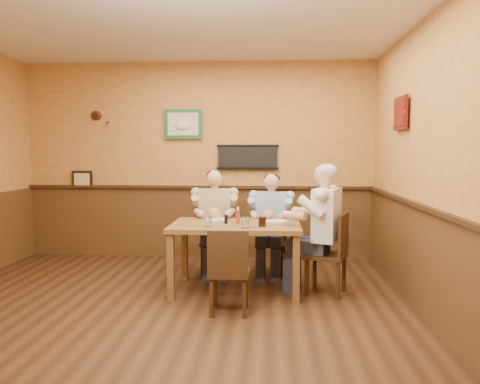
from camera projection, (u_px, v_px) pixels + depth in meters
The scene contains 17 objects.
room at pixel (173, 135), 4.39m from camera, with size 5.02×5.03×2.81m.
dining_table at pixel (236, 232), 5.11m from camera, with size 1.40×0.90×0.75m.
chair_back_left at pixel (215, 241), 5.88m from camera, with size 0.38×0.38×0.82m, color #3B2512, non-canonical shape.
chair_back_right at pixel (271, 242), 5.85m from camera, with size 0.37×0.37×0.80m, color #3B2512, non-canonical shape.
chair_right_end at pixel (326, 253), 5.03m from camera, with size 0.41×0.41×0.88m, color #3B2512, non-canonical shape.
chair_near_side at pixel (229, 270), 4.44m from camera, with size 0.38×0.38×0.82m, color #3B2512, non-canonical shape.
diner_tan_shirt at pixel (215, 227), 5.87m from camera, with size 0.54×0.54×1.18m, color #CEBC8E, non-canonical shape.
diner_blue_polo at pixel (272, 229), 5.84m from camera, with size 0.52×0.52×1.14m, color #90B1D8, non-canonical shape.
diner_white_elder at pixel (326, 236), 5.01m from camera, with size 0.58×0.58×1.26m, color white, non-canonical shape.
water_glass_left at pixel (208, 222), 4.87m from camera, with size 0.07×0.07×0.11m, color white.
water_glass_mid at pixel (246, 222), 4.80m from camera, with size 0.08×0.08×0.11m, color white.
cola_tumbler at pixel (262, 222), 4.89m from camera, with size 0.08×0.08×0.10m, color black.
hot_sauce_bottle at pixel (238, 216), 5.09m from camera, with size 0.04×0.04×0.17m, color red.
salt_shaker at pixel (219, 219), 5.17m from camera, with size 0.03×0.03×0.09m, color white.
pepper_shaker at pixel (226, 219), 5.10m from camera, with size 0.04×0.04×0.10m, color black.
plate_far_left at pixel (216, 219), 5.36m from camera, with size 0.23×0.23×0.02m, color white.
plate_far_right at pixel (276, 221), 5.22m from camera, with size 0.24×0.24×0.02m, color silver.
Camera 1 is at (1.05, -4.20, 1.54)m, focal length 35.00 mm.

